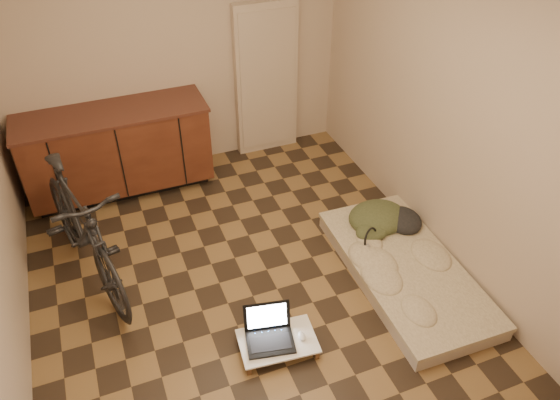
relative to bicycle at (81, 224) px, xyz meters
name	(u,v)px	position (x,y,z in m)	size (l,w,h in m)	color
room_shell	(236,149)	(1.20, -0.49, 0.71)	(3.50, 4.00, 2.60)	brown
cabinets	(118,151)	(0.45, 1.22, -0.12)	(1.84, 0.62, 0.91)	black
appliance_panel	(266,80)	(2.15, 1.45, 0.26)	(0.70, 0.10, 1.70)	beige
bicycle	(81,224)	(0.00, 0.00, 0.00)	(0.53, 1.81, 1.17)	black
futon	(405,270)	(2.50, -1.01, -0.51)	(0.91, 1.82, 0.15)	#B6A692
clothing_pile	(385,212)	(2.61, -0.45, -0.32)	(0.59, 0.49, 0.23)	#3A4226
headphones	(371,238)	(2.33, -0.67, -0.36)	(0.23, 0.21, 0.15)	black
lap_desk	(278,341)	(1.20, -1.31, -0.50)	(0.61, 0.43, 0.10)	brown
laptop	(269,333)	(1.15, -1.26, -0.44)	(0.41, 0.38, 0.24)	black
mouse	(302,336)	(1.38, -1.35, -0.48)	(0.05, 0.09, 0.03)	white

